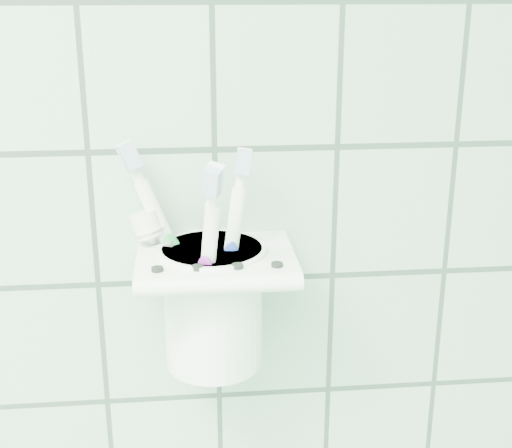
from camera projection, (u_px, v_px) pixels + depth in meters
holder_bracket at (216, 262)px, 0.62m from camera, size 0.14×0.11×0.04m
cup at (213, 302)px, 0.63m from camera, size 0.10×0.10×0.11m
toothbrush_pink at (216, 243)px, 0.62m from camera, size 0.08×0.03×0.21m
toothbrush_blue at (214, 262)px, 0.60m from camera, size 0.04×0.03×0.19m
toothbrush_orange at (198, 250)px, 0.62m from camera, size 0.03×0.07×0.20m
toothpaste_tube at (194, 272)px, 0.63m from camera, size 0.07×0.04×0.15m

